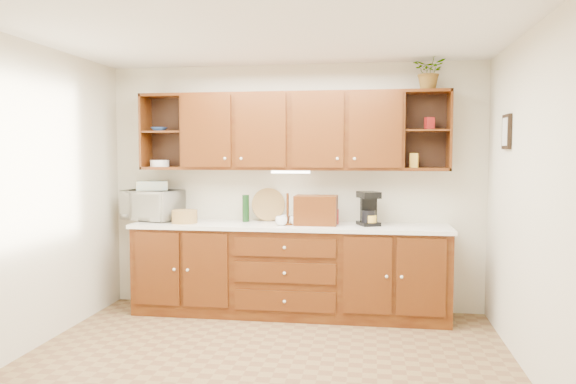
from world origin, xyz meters
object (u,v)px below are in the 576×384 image
(bread_box, at_px, (316,210))
(coffee_maker, at_px, (369,209))
(potted_plant, at_px, (430,71))
(microwave, at_px, (152,205))

(bread_box, bearing_deg, coffee_maker, 7.42)
(coffee_maker, bearing_deg, bread_box, 164.15)
(potted_plant, bearing_deg, microwave, 179.24)
(microwave, height_order, potted_plant, potted_plant)
(microwave, xyz_separation_m, potted_plant, (2.91, -0.04, 1.36))
(microwave, relative_size, coffee_maker, 1.73)
(microwave, relative_size, potted_plant, 1.67)
(bread_box, xyz_separation_m, coffee_maker, (0.53, 0.06, 0.01))
(microwave, bearing_deg, coffee_maker, 14.09)
(microwave, distance_m, bread_box, 1.80)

